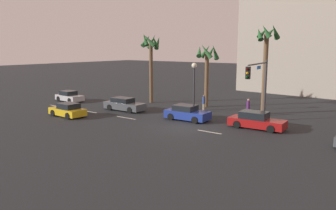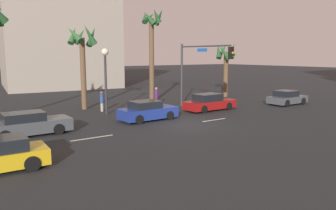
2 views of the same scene
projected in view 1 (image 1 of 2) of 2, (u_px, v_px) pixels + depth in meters
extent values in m
plane|color=#232628|center=(183.00, 127.00, 28.51)|extent=(220.00, 220.00, 0.00)
cube|color=silver|center=(55.00, 106.00, 39.07)|extent=(1.92, 0.14, 0.01)
cube|color=silver|center=(90.00, 112.00, 35.44)|extent=(2.01, 0.14, 0.01)
cube|color=silver|center=(126.00, 118.00, 32.40)|extent=(2.49, 0.14, 0.01)
cube|color=silver|center=(209.00, 132.00, 26.99)|extent=(2.20, 0.14, 0.01)
cube|color=maroon|center=(257.00, 123.00, 28.09)|extent=(4.70, 1.92, 0.68)
cube|color=black|center=(254.00, 115.00, 28.14)|extent=(2.28, 1.62, 0.59)
cylinder|color=black|center=(277.00, 125.00, 27.99)|extent=(0.65, 0.24, 0.64)
cylinder|color=black|center=(271.00, 129.00, 26.64)|extent=(0.65, 0.24, 0.64)
cylinder|color=black|center=(244.00, 121.00, 29.60)|extent=(0.65, 0.24, 0.64)
cylinder|color=black|center=(237.00, 124.00, 28.25)|extent=(0.65, 0.24, 0.64)
cube|color=gold|center=(67.00, 111.00, 33.06)|extent=(3.95, 1.84, 0.65)
cube|color=black|center=(69.00, 106.00, 32.81)|extent=(1.91, 1.58, 0.53)
cylinder|color=black|center=(53.00, 113.00, 33.18)|extent=(0.64, 0.23, 0.64)
cylinder|color=black|center=(67.00, 111.00, 34.46)|extent=(0.64, 0.23, 0.64)
cylinder|color=black|center=(68.00, 116.00, 31.71)|extent=(0.64, 0.23, 0.64)
cylinder|color=black|center=(82.00, 113.00, 32.99)|extent=(0.64, 0.23, 0.64)
cube|color=#474C51|center=(125.00, 106.00, 36.11)|extent=(4.73, 1.87, 0.72)
cube|color=black|center=(123.00, 100.00, 36.16)|extent=(2.29, 1.59, 0.50)
cylinder|color=black|center=(140.00, 108.00, 35.98)|extent=(0.65, 0.24, 0.64)
cylinder|color=black|center=(130.00, 110.00, 34.66)|extent=(0.65, 0.24, 0.64)
cylinder|color=black|center=(120.00, 105.00, 37.62)|extent=(0.65, 0.24, 0.64)
cylinder|color=black|center=(110.00, 107.00, 36.30)|extent=(0.65, 0.24, 0.64)
cube|color=#B7B7BC|center=(70.00, 98.00, 42.22)|extent=(4.00, 1.94, 0.64)
cube|color=black|center=(68.00, 93.00, 42.27)|extent=(1.96, 1.62, 0.52)
cylinder|color=black|center=(81.00, 99.00, 42.10)|extent=(0.65, 0.26, 0.64)
cylinder|color=black|center=(70.00, 101.00, 40.87)|extent=(0.65, 0.26, 0.64)
cylinder|color=black|center=(70.00, 97.00, 43.62)|extent=(0.65, 0.26, 0.64)
cylinder|color=black|center=(59.00, 99.00, 42.40)|extent=(0.65, 0.26, 0.64)
cube|color=navy|center=(187.00, 114.00, 31.36)|extent=(4.26, 2.00, 0.74)
cube|color=black|center=(185.00, 108.00, 31.39)|extent=(2.08, 1.69, 0.51)
cylinder|color=black|center=(204.00, 117.00, 31.38)|extent=(0.65, 0.25, 0.64)
cylinder|color=black|center=(195.00, 120.00, 29.97)|extent=(0.65, 0.25, 0.64)
cylinder|color=black|center=(181.00, 114.00, 32.82)|extent=(0.65, 0.25, 0.64)
cylinder|color=black|center=(171.00, 117.00, 31.41)|extent=(0.65, 0.25, 0.64)
cylinder|color=#38383D|center=(265.00, 91.00, 30.61)|extent=(0.20, 0.20, 5.65)
cylinder|color=#38383D|center=(258.00, 64.00, 27.80)|extent=(0.75, 5.55, 0.12)
cube|color=black|center=(248.00, 73.00, 25.52)|extent=(0.35, 0.35, 0.95)
sphere|color=#360503|center=(247.00, 69.00, 25.32)|extent=(0.20, 0.20, 0.20)
sphere|color=orange|center=(247.00, 73.00, 25.37)|extent=(0.20, 0.20, 0.20)
sphere|color=black|center=(247.00, 77.00, 25.42)|extent=(0.20, 0.20, 0.20)
cube|color=#1959B2|center=(259.00, 68.00, 28.09)|extent=(0.16, 1.10, 0.28)
cylinder|color=#2D2D33|center=(194.00, 90.00, 34.93)|extent=(0.18, 0.18, 4.62)
sphere|color=#F2EACC|center=(194.00, 66.00, 34.49)|extent=(0.56, 0.56, 0.56)
cylinder|color=#B2A58C|center=(204.00, 107.00, 36.35)|extent=(0.24, 0.24, 0.71)
cylinder|color=#2D478C|center=(204.00, 100.00, 36.23)|extent=(0.33, 0.33, 0.77)
sphere|color=#8C664C|center=(204.00, 96.00, 36.14)|extent=(0.21, 0.21, 0.21)
cylinder|color=#59266B|center=(248.00, 113.00, 33.11)|extent=(0.29, 0.29, 0.74)
cylinder|color=#59266B|center=(248.00, 105.00, 32.98)|extent=(0.39, 0.39, 0.80)
sphere|color=tan|center=(248.00, 100.00, 32.90)|extent=(0.22, 0.22, 0.22)
cylinder|color=brown|center=(265.00, 75.00, 33.65)|extent=(0.47, 0.47, 8.10)
cone|color=#235628|center=(275.00, 32.00, 32.38)|extent=(0.68, 1.62, 1.60)
cone|color=#235628|center=(270.00, 32.00, 33.34)|extent=(1.37, 0.80, 1.22)
cone|color=#235628|center=(263.00, 33.00, 33.50)|extent=(1.12, 1.38, 1.27)
cone|color=#235628|center=(259.00, 34.00, 32.90)|extent=(1.33, 1.40, 1.49)
cone|color=#235628|center=(266.00, 31.00, 32.32)|extent=(1.26, 0.83, 1.42)
cylinder|color=brown|center=(151.00, 73.00, 40.81)|extent=(0.44, 0.44, 7.39)
cone|color=#235628|center=(155.00, 42.00, 39.74)|extent=(0.63, 1.13, 1.48)
cone|color=#235628|center=(158.00, 43.00, 40.50)|extent=(1.60, 1.30, 1.73)
cone|color=#235628|center=(152.00, 42.00, 41.09)|extent=(1.41, 1.16, 1.93)
cone|color=#235628|center=(146.00, 41.00, 40.74)|extent=(0.78, 1.63, 1.65)
cone|color=#235628|center=(145.00, 40.00, 39.68)|extent=(1.40, 0.94, 1.66)
cone|color=#235628|center=(149.00, 40.00, 39.26)|extent=(1.75, 1.21, 1.71)
cylinder|color=brown|center=(207.00, 80.00, 37.89)|extent=(0.46, 0.46, 6.12)
cone|color=#2D6633|center=(215.00, 52.00, 36.89)|extent=(0.72, 1.65, 1.80)
cone|color=#2D6633|center=(211.00, 52.00, 37.87)|extent=(1.32, 0.71, 1.51)
cone|color=#2D6633|center=(206.00, 51.00, 38.13)|extent=(1.37, 1.33, 1.65)
cone|color=#2D6633|center=(199.00, 51.00, 37.47)|extent=(1.27, 1.77, 1.53)
cone|color=#2D6633|center=(206.00, 51.00, 36.48)|extent=(1.61, 1.12, 1.78)
cube|color=#9E9384|center=(306.00, 33.00, 52.73)|extent=(16.36, 17.42, 18.02)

